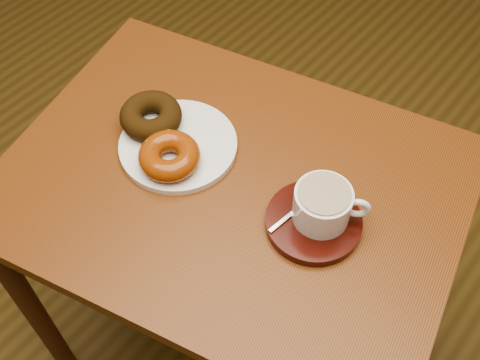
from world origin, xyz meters
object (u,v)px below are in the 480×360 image
Objects in this scene: saucer at (313,222)px; coffee_cup at (323,205)px; donut_plate at (178,145)px; cafe_table at (232,218)px.

saucer is 0.04m from coffee_cup.
donut_plate is 1.85× the size of coffee_cup.
cafe_table is 7.84× the size of coffee_cup.
cafe_table is 5.71× the size of saucer.
saucer reaches higher than donut_plate.
saucer is 1.37× the size of coffee_cup.
saucer reaches higher than cafe_table.
donut_plate is at bearing -175.98° from saucer.
cafe_table is 4.24× the size of donut_plate.
donut_plate reaches higher than cafe_table.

